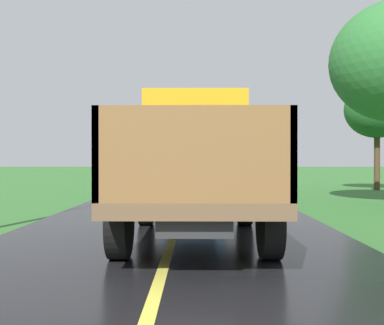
# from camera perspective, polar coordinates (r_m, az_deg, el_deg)

# --- Properties ---
(banana_truck_near) EXTENTS (2.38, 5.82, 2.80)m
(banana_truck_near) POSITION_cam_1_polar(r_m,az_deg,el_deg) (8.91, 0.30, 0.28)
(banana_truck_near) COLOR #2D2D30
(banana_truck_near) RESTS_ON road_surface
(banana_truck_far) EXTENTS (2.38, 5.81, 2.80)m
(banana_truck_far) POSITION_cam_1_polar(r_m,az_deg,el_deg) (20.93, 0.37, 0.32)
(banana_truck_far) COLOR #2D2D30
(banana_truck_far) RESTS_ON road_surface
(roadside_tree_far_left) EXTENTS (3.10, 3.10, 5.32)m
(roadside_tree_far_left) POSITION_cam_1_polar(r_m,az_deg,el_deg) (24.23, 21.90, 6.08)
(roadside_tree_far_left) COLOR #4C3823
(roadside_tree_far_left) RESTS_ON ground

